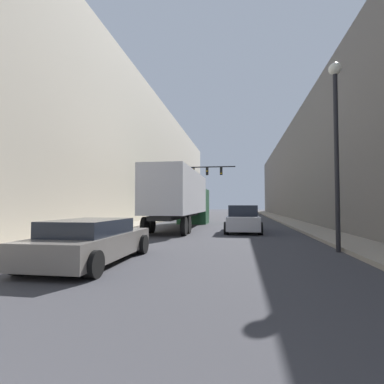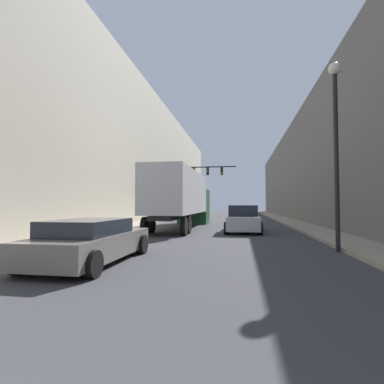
# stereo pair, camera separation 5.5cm
# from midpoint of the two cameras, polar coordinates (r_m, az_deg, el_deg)

# --- Properties ---
(sidewalk_right) EXTENTS (2.01, 80.00, 0.15)m
(sidewalk_right) POSITION_cam_midpoint_polar(r_m,az_deg,el_deg) (30.21, 18.04, -5.30)
(sidewalk_right) COLOR gray
(sidewalk_right) RESTS_ON ground
(sidewalk_left) EXTENTS (2.01, 80.00, 0.15)m
(sidewalk_left) POSITION_cam_midpoint_polar(r_m,az_deg,el_deg) (30.99, -6.20, -5.32)
(sidewalk_left) COLOR gray
(sidewalk_left) RESTS_ON ground
(building_right) EXTENTS (6.00, 80.00, 10.68)m
(building_right) POSITION_cam_midpoint_polar(r_m,az_deg,el_deg) (31.24, 25.22, 4.59)
(building_right) COLOR #66605B
(building_right) RESTS_ON ground
(building_left) EXTENTS (6.00, 80.00, 14.12)m
(building_left) POSITION_cam_midpoint_polar(r_m,az_deg,el_deg) (32.70, -12.98, 7.16)
(building_left) COLOR #BCB29E
(building_left) RESTS_ON ground
(semi_truck) EXTENTS (2.48, 12.93, 3.84)m
(semi_truck) POSITION_cam_midpoint_polar(r_m,az_deg,el_deg) (21.47, -1.64, -1.05)
(semi_truck) COLOR silver
(semi_truck) RESTS_ON ground
(sedan_car) EXTENTS (2.14, 4.74, 1.25)m
(sedan_car) POSITION_cam_midpoint_polar(r_m,az_deg,el_deg) (9.24, -18.50, -8.88)
(sedan_car) COLOR slate
(sedan_car) RESTS_ON ground
(suv_car) EXTENTS (2.11, 4.89, 1.63)m
(suv_car) POSITION_cam_midpoint_polar(r_m,az_deg,el_deg) (18.63, 9.77, -5.14)
(suv_car) COLOR #B7B7BC
(suv_car) RESTS_ON ground
(traffic_signal_gantry) EXTENTS (6.69, 0.35, 6.37)m
(traffic_signal_gantry) POSITION_cam_midpoint_polar(r_m,az_deg,el_deg) (35.37, 0.65, 2.32)
(traffic_signal_gantry) COLOR black
(traffic_signal_gantry) RESTS_ON ground
(street_lamp) EXTENTS (0.44, 0.44, 6.79)m
(street_lamp) POSITION_cam_midpoint_polar(r_m,az_deg,el_deg) (12.07, 25.82, 10.67)
(street_lamp) COLOR black
(street_lamp) RESTS_ON ground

